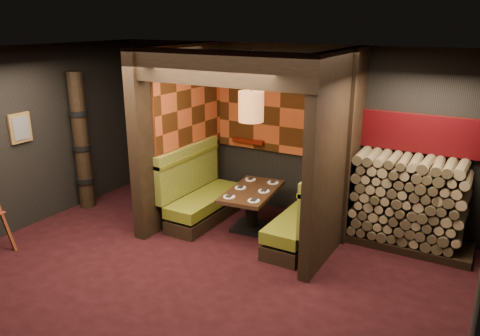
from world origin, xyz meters
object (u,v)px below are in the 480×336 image
object	(u,v)px
booth_bench_right	(307,220)
firewood_stack	(414,204)
dining_table	(252,204)
booth_bench_left	(200,197)
totem_column	(81,142)
pendant_lamp	(251,106)

from	to	relation	value
booth_bench_right	firewood_stack	world-z (taller)	firewood_stack
dining_table	booth_bench_left	bearing A→B (deg)	-174.90
totem_column	booth_bench_right	bearing A→B (deg)	7.86
booth_bench_left	firewood_stack	size ratio (longest dim) A/B	0.92
booth_bench_left	pendant_lamp	size ratio (longest dim) A/B	1.47
firewood_stack	totem_column	bearing A→B (deg)	-166.81
pendant_lamp	firewood_stack	world-z (taller)	pendant_lamp
booth_bench_right	totem_column	distance (m)	4.10
totem_column	firewood_stack	bearing A→B (deg)	13.19
booth_bench_right	pendant_lamp	distance (m)	1.86
booth_bench_right	firewood_stack	xyz separation A→B (m)	(1.35, 0.70, 0.28)
dining_table	firewood_stack	distance (m)	2.41
booth_bench_right	firewood_stack	distance (m)	1.55
dining_table	totem_column	bearing A→B (deg)	-168.16
booth_bench_left	firewood_stack	xyz separation A→B (m)	(3.25, 0.70, 0.28)
dining_table	firewood_stack	bearing A→B (deg)	14.91
dining_table	pendant_lamp	xyz separation A→B (m)	(-0.00, -0.05, 1.56)
booth_bench_left	dining_table	distance (m)	0.93
booth_bench_left	pendant_lamp	bearing A→B (deg)	2.04
dining_table	firewood_stack	size ratio (longest dim) A/B	0.77
dining_table	totem_column	distance (m)	3.17
booth_bench_left	dining_table	bearing A→B (deg)	5.10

